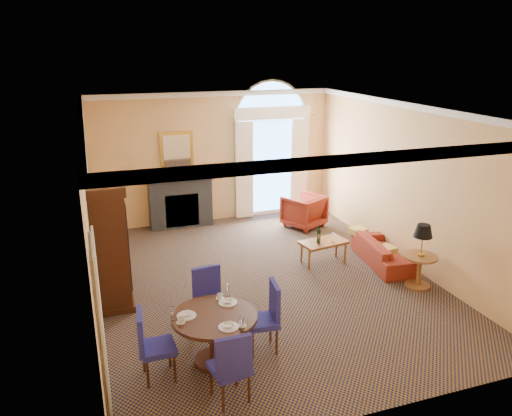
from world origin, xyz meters
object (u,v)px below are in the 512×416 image
object	(u,v)px
sofa	(383,252)
coffee_table	(323,243)
armoire	(109,245)
armchair	(304,211)
dining_table	(215,328)
side_table	(421,249)

from	to	relation	value
sofa	coffee_table	bearing A→B (deg)	78.09
armoire	armchair	xyz separation A→B (m)	(4.64, 2.38, -0.64)
armoire	armchair	distance (m)	5.26
armoire	armchair	world-z (taller)	armoire
armoire	dining_table	size ratio (longest dim) A/B	1.82
sofa	armoire	bearing A→B (deg)	95.83
armoire	side_table	world-z (taller)	armoire
sofa	side_table	size ratio (longest dim) A/B	1.46
armoire	sofa	distance (m)	5.33
dining_table	sofa	size ratio (longest dim) A/B	0.68
sofa	coffee_table	size ratio (longest dim) A/B	1.72
armoire	side_table	bearing A→B (deg)	-13.24
sofa	armchair	world-z (taller)	armchair
dining_table	coffee_table	xyz separation A→B (m)	(2.90, 2.55, -0.10)
dining_table	armchair	bearing A→B (deg)	53.81
sofa	coffee_table	world-z (taller)	coffee_table
armchair	coffee_table	bearing A→B (deg)	50.02
sofa	coffee_table	distance (m)	1.23
dining_table	sofa	bearing A→B (deg)	27.92
armchair	coffee_table	distance (m)	2.19
coffee_table	dining_table	bearing A→B (deg)	-148.12
sofa	side_table	world-z (taller)	side_table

